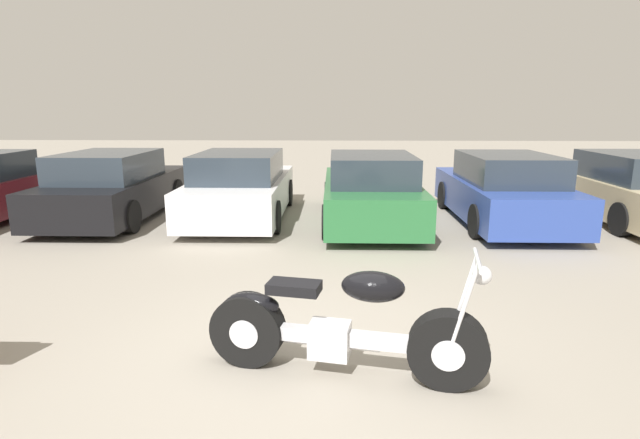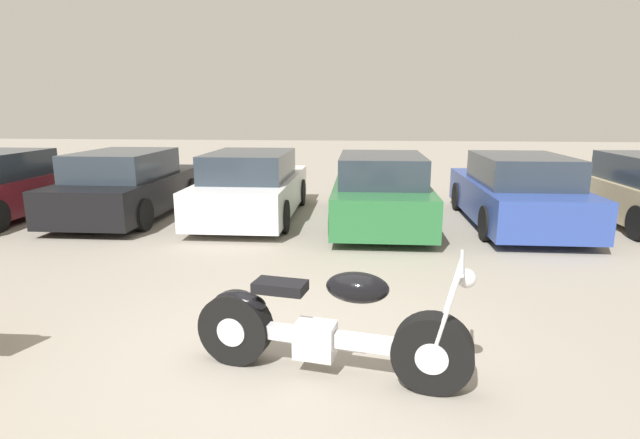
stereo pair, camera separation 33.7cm
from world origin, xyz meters
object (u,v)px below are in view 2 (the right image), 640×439
Objects in this scene: parked_car_black at (129,186)px; parked_car_blue at (516,192)px; motorcycle at (325,329)px; parked_car_white at (252,187)px; parked_car_green at (380,192)px.

parked_car_blue is (7.78, -0.20, 0.00)m from parked_car_black.
parked_car_blue reaches higher than motorcycle.
parked_car_white is at bearing 107.67° from motorcycle.
parked_car_black is at bearing 178.52° from parked_car_blue.
parked_car_black is 1.00× the size of parked_car_blue.
motorcycle is 6.38m from parked_car_white.
parked_car_white is (-1.94, 6.08, 0.22)m from motorcycle.
parked_car_green is 1.00× the size of parked_car_blue.
parked_car_black is 1.00× the size of parked_car_white.
parked_car_black is 1.00× the size of parked_car_green.
parked_car_black and parked_car_blue have the same top height.
parked_car_green is at bearing 83.44° from motorcycle.
parked_car_blue is at bearing -2.76° from parked_car_white.
parked_car_blue is at bearing 60.85° from motorcycle.
parked_car_white is 1.00× the size of parked_car_green.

